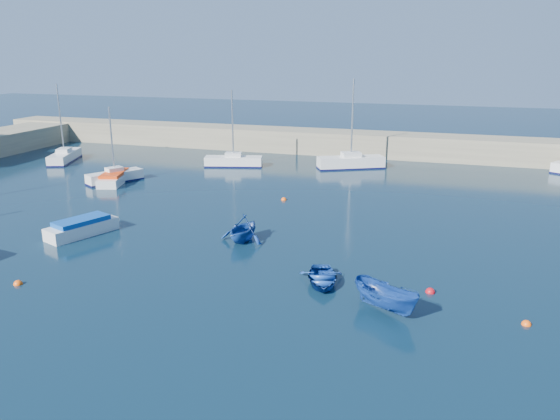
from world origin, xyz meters
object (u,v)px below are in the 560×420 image
(sailboat_6, at_px, (351,162))
(motorboat_2, at_px, (115,178))
(motorboat_1, at_px, (82,227))
(dinghy_center, at_px, (322,278))
(sailboat_5, at_px, (233,161))
(sailboat_3, at_px, (115,176))
(sailboat_4, at_px, (65,156))
(dinghy_left, at_px, (243,228))
(dinghy_right, at_px, (386,298))

(sailboat_6, bearing_deg, motorboat_2, 96.34)
(motorboat_1, distance_m, dinghy_center, 17.16)
(sailboat_5, xyz_separation_m, motorboat_1, (-1.13, -23.53, -0.05))
(sailboat_5, bearing_deg, motorboat_2, 127.96)
(motorboat_2, bearing_deg, sailboat_3, 101.83)
(sailboat_4, xyz_separation_m, dinghy_center, (34.42, -23.34, -0.24))
(sailboat_5, xyz_separation_m, sailboat_6, (11.88, 2.84, 0.08))
(sailboat_3, relative_size, sailboat_6, 0.76)
(dinghy_center, bearing_deg, sailboat_5, 104.83)
(dinghy_left, relative_size, dinghy_right, 0.90)
(dinghy_left, height_order, dinghy_right, dinghy_left)
(motorboat_2, bearing_deg, dinghy_center, -51.56)
(sailboat_3, bearing_deg, dinghy_center, -5.11)
(motorboat_1, bearing_deg, motorboat_2, 137.11)
(dinghy_center, bearing_deg, dinghy_left, 126.00)
(sailboat_4, xyz_separation_m, dinghy_left, (28.09, -18.39, 0.29))
(sailboat_6, distance_m, dinghy_left, 24.46)
(sailboat_6, xyz_separation_m, dinghy_center, (3.89, -29.29, -0.33))
(sailboat_3, distance_m, sailboat_4, 12.82)
(sailboat_5, bearing_deg, motorboat_1, 161.95)
(sailboat_3, height_order, motorboat_1, sailboat_3)
(dinghy_center, relative_size, dinghy_left, 0.99)
(sailboat_6, height_order, dinghy_left, sailboat_6)
(sailboat_5, relative_size, dinghy_center, 2.41)
(dinghy_left, bearing_deg, sailboat_6, 90.78)
(sailboat_6, relative_size, dinghy_left, 2.75)
(sailboat_6, height_order, dinghy_right, sailboat_6)
(motorboat_1, bearing_deg, sailboat_3, 137.17)
(sailboat_4, distance_m, sailboat_6, 31.10)
(sailboat_5, height_order, motorboat_1, sailboat_5)
(motorboat_1, height_order, dinghy_left, dinghy_left)
(sailboat_3, bearing_deg, motorboat_1, -34.09)
(motorboat_2, height_order, dinghy_center, motorboat_2)
(dinghy_center, bearing_deg, sailboat_6, 81.59)
(sailboat_5, distance_m, motorboat_2, 12.70)
(motorboat_2, bearing_deg, dinghy_left, -50.31)
(sailboat_6, bearing_deg, dinghy_right, 165.93)
(sailboat_3, height_order, sailboat_5, sailboat_5)
(sailboat_4, relative_size, dinghy_left, 2.54)
(sailboat_4, xyz_separation_m, motorboat_1, (17.51, -20.42, -0.04))
(dinghy_right, bearing_deg, sailboat_4, 88.53)
(motorboat_1, xyz_separation_m, dinghy_left, (10.58, 2.03, 0.33))
(sailboat_4, bearing_deg, dinghy_right, -54.03)
(sailboat_4, height_order, dinghy_center, sailboat_4)
(sailboat_6, distance_m, dinghy_right, 32.29)
(sailboat_6, relative_size, dinghy_center, 2.77)
(motorboat_1, height_order, dinghy_center, motorboat_1)
(sailboat_3, distance_m, sailboat_6, 23.40)
(sailboat_4, distance_m, dinghy_right, 45.72)
(sailboat_6, height_order, motorboat_1, sailboat_6)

